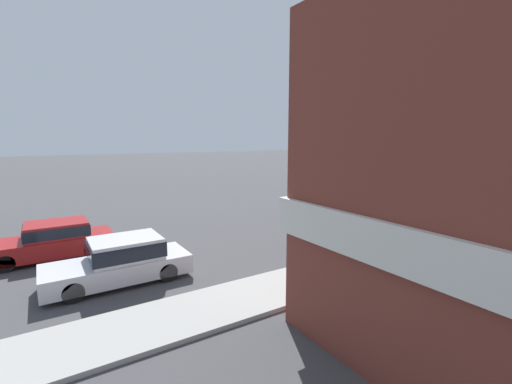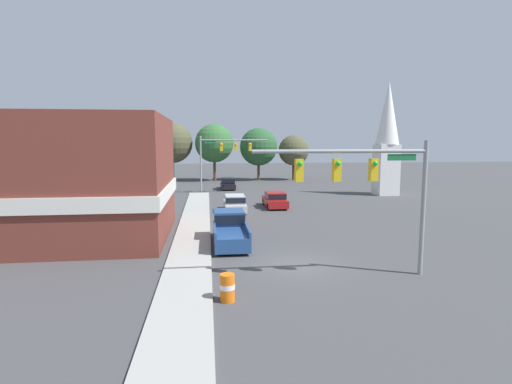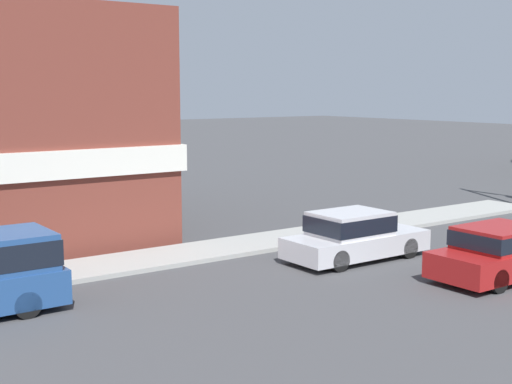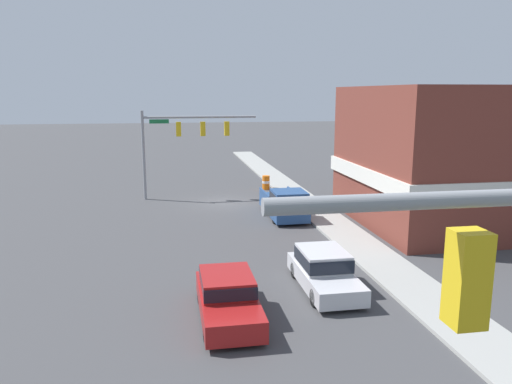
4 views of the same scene
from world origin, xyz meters
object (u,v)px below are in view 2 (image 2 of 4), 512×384
Objects in this scene: car_distant at (228,183)px; construction_barrel at (227,288)px; car_oncoming at (275,199)px; pickup_truck_parked at (230,228)px; car_lead at (235,203)px.

car_distant is 4.10× the size of construction_barrel.
pickup_truck_parked reaches higher than car_oncoming.
car_distant is 0.83× the size of pickup_truck_parked.
car_distant is at bearing 87.02° from construction_barrel.
car_oncoming is 23.76m from construction_barrel.
car_oncoming is at bearing 68.72° from pickup_truck_parked.
car_lead reaches higher than car_oncoming.
pickup_truck_parked is 4.95× the size of construction_barrel.
car_lead is 11.55m from pickup_truck_parked.
car_oncoming is 0.86× the size of pickup_truck_parked.
car_lead is at bearing -90.86° from car_distant.
car_lead is 0.85× the size of pickup_truck_parked.
car_oncoming is 16.20m from car_distant.
pickup_truck_parked is at bearing 68.72° from car_oncoming.
construction_barrel is at bearing -92.98° from car_distant.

